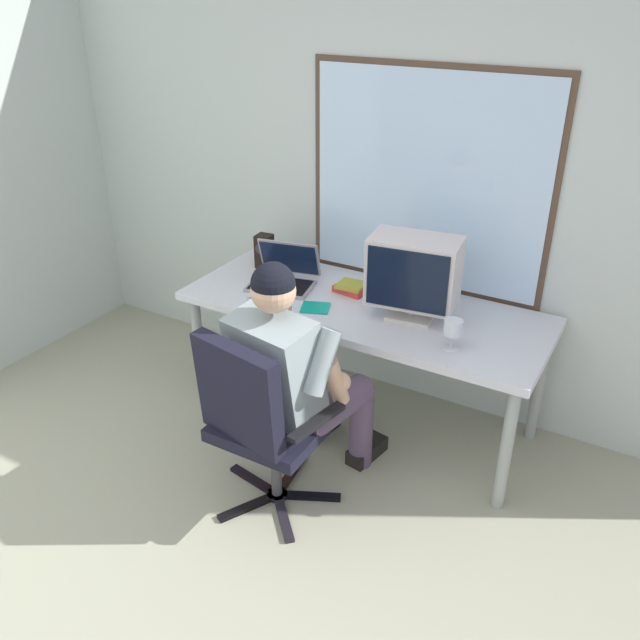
% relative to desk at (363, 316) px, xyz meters
% --- Properties ---
extents(wall_rear, '(4.60, 0.08, 2.65)m').
position_rel_desk_xyz_m(wall_rear, '(0.04, 0.43, 0.68)').
color(wall_rear, '#B8C4BC').
rests_on(wall_rear, ground).
extents(desk, '(1.90, 0.74, 0.71)m').
position_rel_desk_xyz_m(desk, '(0.00, 0.00, 0.00)').
color(desk, '#929994').
rests_on(desk, ground).
extents(office_chair, '(0.61, 0.59, 0.93)m').
position_rel_desk_xyz_m(office_chair, '(-0.07, -0.86, -0.12)').
color(office_chair, black).
rests_on(office_chair, ground).
extents(person_seated, '(0.59, 0.81, 1.21)m').
position_rel_desk_xyz_m(person_seated, '(-0.04, -0.62, -0.02)').
color(person_seated, '#524259').
rests_on(person_seated, ground).
extents(crt_monitor, '(0.46, 0.30, 0.42)m').
position_rel_desk_xyz_m(crt_monitor, '(0.27, -0.01, 0.32)').
color(crt_monitor, beige).
rests_on(crt_monitor, desk).
extents(laptop, '(0.40, 0.38, 0.22)m').
position_rel_desk_xyz_m(laptop, '(-0.50, 0.03, 0.13)').
color(laptop, gray).
rests_on(laptop, desk).
extents(wine_glass, '(0.09, 0.09, 0.14)m').
position_rel_desk_xyz_m(wine_glass, '(0.54, -0.20, 0.17)').
color(wine_glass, silver).
rests_on(wine_glass, desk).
extents(desk_speaker, '(0.10, 0.10, 0.20)m').
position_rel_desk_xyz_m(desk_speaker, '(-0.72, 0.16, 0.17)').
color(desk_speaker, black).
rests_on(desk_speaker, desk).
extents(book_stack, '(0.19, 0.14, 0.05)m').
position_rel_desk_xyz_m(book_stack, '(-0.13, 0.10, 0.09)').
color(book_stack, '#BF3430').
rests_on(book_stack, desk).
extents(cd_case, '(0.18, 0.17, 0.01)m').
position_rel_desk_xyz_m(cd_case, '(-0.20, -0.16, 0.07)').
color(cd_case, '#0F9881').
rests_on(cd_case, desk).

